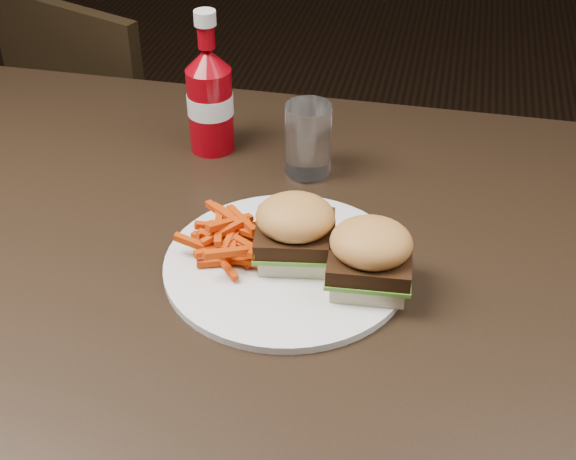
% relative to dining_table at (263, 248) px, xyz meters
% --- Properties ---
extents(dining_table, '(1.20, 0.80, 0.04)m').
position_rel_dining_table_xyz_m(dining_table, '(0.00, 0.00, 0.00)').
color(dining_table, black).
rests_on(dining_table, ground).
extents(chair_far, '(0.49, 0.49, 0.04)m').
position_rel_dining_table_xyz_m(chair_far, '(-0.44, 0.66, -0.30)').
color(chair_far, black).
rests_on(chair_far, ground).
extents(plate, '(0.29, 0.29, 0.01)m').
position_rel_dining_table_xyz_m(plate, '(0.04, -0.06, 0.03)').
color(plate, white).
rests_on(plate, dining_table).
extents(sandwich_half_a, '(0.09, 0.09, 0.02)m').
position_rel_dining_table_xyz_m(sandwich_half_a, '(0.05, -0.05, 0.04)').
color(sandwich_half_a, beige).
rests_on(sandwich_half_a, plate).
extents(sandwich_half_b, '(0.09, 0.08, 0.02)m').
position_rel_dining_table_xyz_m(sandwich_half_b, '(0.14, -0.08, 0.04)').
color(sandwich_half_b, beige).
rests_on(sandwich_half_b, plate).
extents(fries_pile, '(0.13, 0.13, 0.04)m').
position_rel_dining_table_xyz_m(fries_pile, '(-0.02, -0.06, 0.05)').
color(fries_pile, '#B22E02').
rests_on(fries_pile, plate).
extents(ketchup_bottle, '(0.08, 0.08, 0.13)m').
position_rel_dining_table_xyz_m(ketchup_bottle, '(-0.13, 0.20, 0.08)').
color(ketchup_bottle, '#8E030C').
rests_on(ketchup_bottle, dining_table).
extents(tumbler, '(0.07, 0.07, 0.10)m').
position_rel_dining_table_xyz_m(tumbler, '(0.03, 0.16, 0.08)').
color(tumbler, white).
rests_on(tumbler, dining_table).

